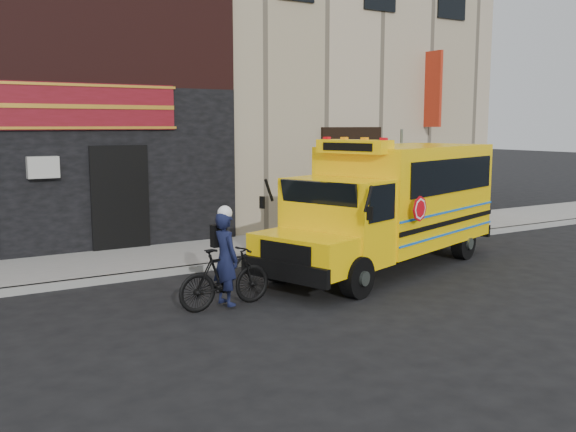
# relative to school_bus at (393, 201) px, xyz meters

# --- Properties ---
(ground) EXTENTS (120.00, 120.00, 0.00)m
(ground) POSITION_rel_school_bus_xyz_m (-1.71, -0.82, -1.51)
(ground) COLOR black
(ground) RESTS_ON ground
(curb) EXTENTS (40.00, 0.20, 0.15)m
(curb) POSITION_rel_school_bus_xyz_m (-1.71, 1.78, -1.43)
(curb) COLOR gray
(curb) RESTS_ON ground
(sidewalk) EXTENTS (40.00, 3.00, 0.15)m
(sidewalk) POSITION_rel_school_bus_xyz_m (-1.71, 3.28, -1.43)
(sidewalk) COLOR slate
(sidewalk) RESTS_ON ground
(building) EXTENTS (20.00, 10.70, 12.00)m
(building) POSITION_rel_school_bus_xyz_m (-1.75, 9.64, 4.62)
(building) COLOR tan
(building) RESTS_ON sidewalk
(school_bus) EXTENTS (7.22, 4.25, 2.92)m
(school_bus) POSITION_rel_school_bus_xyz_m (0.00, 0.00, 0.00)
(school_bus) COLOR black
(school_bus) RESTS_ON ground
(sign_pole) EXTENTS (0.12, 0.26, 3.11)m
(sign_pole) POSITION_rel_school_bus_xyz_m (1.65, 1.63, 0.21)
(sign_pole) COLOR #474F49
(sign_pole) RESTS_ON ground
(bicycle) EXTENTS (1.84, 0.63, 1.09)m
(bicycle) POSITION_rel_school_bus_xyz_m (-4.74, -1.09, -0.96)
(bicycle) COLOR black
(bicycle) RESTS_ON ground
(cyclist) EXTENTS (0.49, 0.66, 1.67)m
(cyclist) POSITION_rel_school_bus_xyz_m (-4.73, -1.07, -0.68)
(cyclist) COLOR black
(cyclist) RESTS_ON ground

